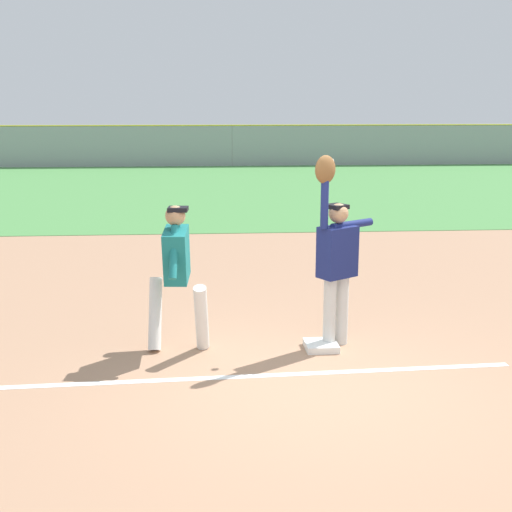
{
  "coord_description": "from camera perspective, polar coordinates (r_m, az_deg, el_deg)",
  "views": [
    {
      "loc": [
        -1.04,
        -6.43,
        2.87
      ],
      "look_at": [
        -0.5,
        1.4,
        1.05
      ],
      "focal_mm": 47.18,
      "sensor_mm": 36.0,
      "label": 1
    }
  ],
  "objects": [
    {
      "name": "outfield_fence",
      "position": [
        30.45,
        -2.03,
        9.35
      ],
      "size": [
        54.93,
        0.08,
        1.83
      ],
      "color": "#93999E",
      "rests_on": "ground_plane"
    },
    {
      "name": "parked_car_green",
      "position": [
        33.0,
        -3.95,
        9.19
      ],
      "size": [
        4.41,
        2.14,
        1.25
      ],
      "rotation": [
        0.0,
        0.0,
        0.01
      ],
      "color": "#1E6B33",
      "rests_on": "ground_plane"
    },
    {
      "name": "parked_car_silver",
      "position": [
        34.8,
        12.13,
        9.13
      ],
      "size": [
        4.42,
        2.15,
        1.25
      ],
      "rotation": [
        0.0,
        0.0,
        0.01
      ],
      "color": "#B7B7BC",
      "rests_on": "ground_plane"
    },
    {
      "name": "first_base",
      "position": [
        8.06,
        5.54,
        -7.58
      ],
      "size": [
        0.39,
        0.39,
        0.08
      ],
      "primitive_type": "cube",
      "rotation": [
        0.0,
        0.0,
        0.02
      ],
      "color": "white",
      "rests_on": "ground_plane"
    },
    {
      "name": "runner",
      "position": [
        7.75,
        -6.73,
        -1.03
      ],
      "size": [
        0.73,
        0.85,
        1.72
      ],
      "rotation": [
        0.0,
        0.0,
        -0.08
      ],
      "color": "white",
      "rests_on": "ground_plane"
    },
    {
      "name": "parked_car_blue",
      "position": [
        33.92,
        3.59,
        9.3
      ],
      "size": [
        4.41,
        2.14,
        1.25
      ],
      "rotation": [
        0.0,
        0.0,
        -0.01
      ],
      "color": "#23389E",
      "rests_on": "ground_plane"
    },
    {
      "name": "parked_car_red",
      "position": [
        33.07,
        -11.86,
        8.95
      ],
      "size": [
        4.48,
        2.27,
        1.25
      ],
      "rotation": [
        0.0,
        0.0,
        0.04
      ],
      "color": "#B21E1E",
      "rests_on": "ground_plane"
    },
    {
      "name": "ground_plane",
      "position": [
        7.12,
        4.86,
        -10.78
      ],
      "size": [
        73.29,
        73.29,
        0.0
      ],
      "primitive_type": "plane",
      "color": "tan"
    },
    {
      "name": "baseball",
      "position": [
        7.99,
        6.38,
        7.97
      ],
      "size": [
        0.07,
        0.07,
        0.07
      ],
      "primitive_type": "sphere",
      "color": "white"
    },
    {
      "name": "fielder",
      "position": [
        7.88,
        6.81,
        0.13
      ],
      "size": [
        0.81,
        0.58,
        2.28
      ],
      "rotation": [
        0.0,
        0.0,
        2.14
      ],
      "color": "silver",
      "rests_on": "ground_plane"
    },
    {
      "name": "outfield_grass",
      "position": [
        22.69,
        -1.32,
        5.78
      ],
      "size": [
        54.85,
        15.77,
        0.01
      ],
      "primitive_type": "cube",
      "color": "#4C8C47",
      "rests_on": "ground_plane"
    }
  ]
}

